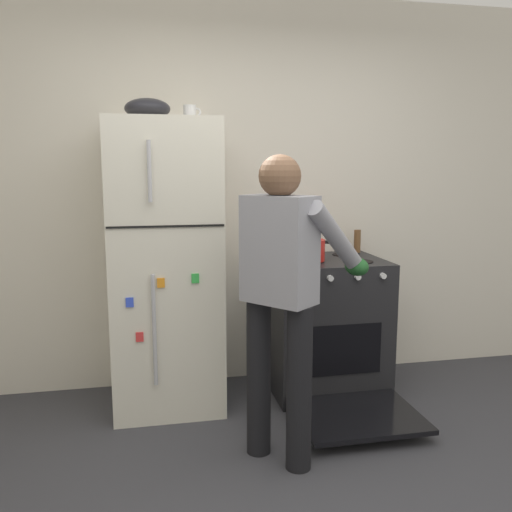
% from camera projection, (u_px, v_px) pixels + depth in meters
% --- Properties ---
extents(kitchen_wall_back, '(6.00, 0.10, 2.70)m').
position_uv_depth(kitchen_wall_back, '(239.00, 194.00, 3.88)').
color(kitchen_wall_back, silver).
rests_on(kitchen_wall_back, ground).
extents(refrigerator, '(0.68, 0.72, 1.82)m').
position_uv_depth(refrigerator, '(165.00, 266.00, 3.47)').
color(refrigerator, silver).
rests_on(refrigerator, ground).
extents(stove_range, '(0.76, 1.23, 0.93)m').
position_uv_depth(stove_range, '(326.00, 327.00, 3.74)').
color(stove_range, black).
rests_on(stove_range, ground).
extents(person_cook, '(0.72, 0.73, 1.60)m').
position_uv_depth(person_cook, '(284.00, 282.00, 2.77)').
color(person_cook, black).
rests_on(person_cook, ground).
extents(red_pot, '(0.35, 0.25, 0.14)m').
position_uv_depth(red_pot, '(306.00, 250.00, 3.59)').
color(red_pot, red).
rests_on(red_pot, stove_range).
extents(coffee_mug, '(0.11, 0.08, 0.10)m').
position_uv_depth(coffee_mug, '(190.00, 113.00, 3.40)').
color(coffee_mug, silver).
rests_on(coffee_mug, refrigerator).
extents(pepper_mill, '(0.05, 0.05, 0.16)m').
position_uv_depth(pepper_mill, '(357.00, 241.00, 3.93)').
color(pepper_mill, brown).
rests_on(pepper_mill, stove_range).
extents(mixing_bowl, '(0.28, 0.28, 0.12)m').
position_uv_depth(mixing_bowl, '(147.00, 109.00, 3.30)').
color(mixing_bowl, black).
rests_on(mixing_bowl, refrigerator).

